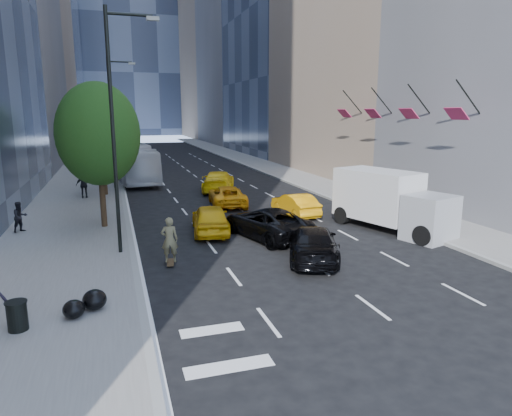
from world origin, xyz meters
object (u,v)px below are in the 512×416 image
object	(u,v)px
black_sedan_mercedes	(313,243)
box_truck	(390,201)
skateboarder	(170,243)
black_sedan_lincoln	(267,223)
city_bus	(133,163)
trash_can	(17,316)

from	to	relation	value
black_sedan_mercedes	box_truck	world-z (taller)	box_truck
skateboarder	black_sedan_lincoln	world-z (taller)	skateboarder
city_bus	box_truck	size ratio (longest dim) A/B	1.75
trash_can	city_bus	bearing A→B (deg)	81.05
black_sedan_lincoln	black_sedan_mercedes	distance (m)	3.92
black_sedan_mercedes	city_bus	distance (m)	26.07
black_sedan_lincoln	city_bus	bearing A→B (deg)	-92.23
city_bus	skateboarder	bearing A→B (deg)	-94.61
city_bus	box_truck	world-z (taller)	city_bus
black_sedan_lincoln	box_truck	distance (m)	6.63
black_sedan_lincoln	city_bus	distance (m)	22.16
box_truck	trash_can	xyz separation A→B (m)	(-16.42, -6.94, -1.01)
black_sedan_mercedes	trash_can	size ratio (longest dim) A/B	6.08
skateboarder	box_truck	bearing A→B (deg)	-161.38
skateboarder	city_bus	size ratio (longest dim) A/B	0.16
black_sedan_mercedes	box_truck	size ratio (longest dim) A/B	0.72
box_truck	trash_can	distance (m)	17.85
black_sedan_mercedes	box_truck	bearing A→B (deg)	-129.16
skateboarder	trash_can	bearing A→B (deg)	52.63
black_sedan_mercedes	city_bus	bearing A→B (deg)	-55.09
box_truck	trash_can	size ratio (longest dim) A/B	8.47
city_bus	box_truck	bearing A→B (deg)	-66.85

